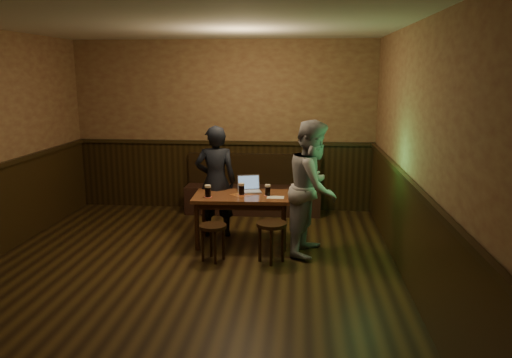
{
  "coord_description": "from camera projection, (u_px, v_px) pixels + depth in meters",
  "views": [
    {
      "loc": [
        1.3,
        -5.22,
        2.26
      ],
      "look_at": [
        0.72,
        1.07,
        0.92
      ],
      "focal_mm": 35.0,
      "sensor_mm": 36.0,
      "label": 1
    }
  ],
  "objects": [
    {
      "name": "room",
      "position": [
        186.0,
        169.0,
        5.63
      ],
      "size": [
        5.04,
        6.04,
        2.84
      ],
      "color": "black",
      "rests_on": "ground"
    },
    {
      "name": "bench",
      "position": [
        253.0,
        194.0,
        8.23
      ],
      "size": [
        2.2,
        0.5,
        0.95
      ],
      "color": "black",
      "rests_on": "ground"
    },
    {
      "name": "pub_table",
      "position": [
        242.0,
        201.0,
        6.65
      ],
      "size": [
        1.29,
        0.77,
        0.68
      ],
      "rotation": [
        0.0,
        0.0,
        0.04
      ],
      "color": "#5A2D19",
      "rests_on": "ground"
    },
    {
      "name": "stool_left",
      "position": [
        213.0,
        232.0,
        6.08
      ],
      "size": [
        0.44,
        0.44,
        0.46
      ],
      "rotation": [
        0.0,
        0.0,
        0.38
      ],
      "color": "black",
      "rests_on": "ground"
    },
    {
      "name": "stool_right",
      "position": [
        271.0,
        231.0,
        6.03
      ],
      "size": [
        0.38,
        0.38,
        0.5
      ],
      "rotation": [
        0.0,
        0.0,
        0.04
      ],
      "color": "black",
      "rests_on": "ground"
    },
    {
      "name": "pint_left",
      "position": [
        208.0,
        191.0,
        6.49
      ],
      "size": [
        0.1,
        0.1,
        0.16
      ],
      "color": "red",
      "rests_on": "pub_table"
    },
    {
      "name": "pint_mid",
      "position": [
        242.0,
        189.0,
        6.61
      ],
      "size": [
        0.1,
        0.1,
        0.16
      ],
      "color": "red",
      "rests_on": "pub_table"
    },
    {
      "name": "pint_right",
      "position": [
        268.0,
        190.0,
        6.57
      ],
      "size": [
        0.1,
        0.1,
        0.15
      ],
      "color": "red",
      "rests_on": "pub_table"
    },
    {
      "name": "laptop",
      "position": [
        249.0,
        187.0,
        6.81
      ],
      "size": [
        0.36,
        0.32,
        0.22
      ],
      "rotation": [
        0.0,
        0.0,
        0.26
      ],
      "color": "silver",
      "rests_on": "pub_table"
    },
    {
      "name": "menu",
      "position": [
        276.0,
        197.0,
        6.49
      ],
      "size": [
        0.22,
        0.15,
        0.0
      ],
      "primitive_type": "cube",
      "rotation": [
        0.0,
        0.0,
        -0.02
      ],
      "color": "silver",
      "rests_on": "pub_table"
    },
    {
      "name": "person_suit",
      "position": [
        216.0,
        181.0,
        6.96
      ],
      "size": [
        0.62,
        0.46,
        1.57
      ],
      "primitive_type": "imported",
      "rotation": [
        0.0,
        0.0,
        3.3
      ],
      "color": "black",
      "rests_on": "ground"
    },
    {
      "name": "person_grey",
      "position": [
        313.0,
        188.0,
        6.27
      ],
      "size": [
        0.83,
        0.96,
        1.7
      ],
      "primitive_type": "imported",
      "rotation": [
        0.0,
        0.0,
        1.32
      ],
      "color": "gray",
      "rests_on": "ground"
    }
  ]
}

